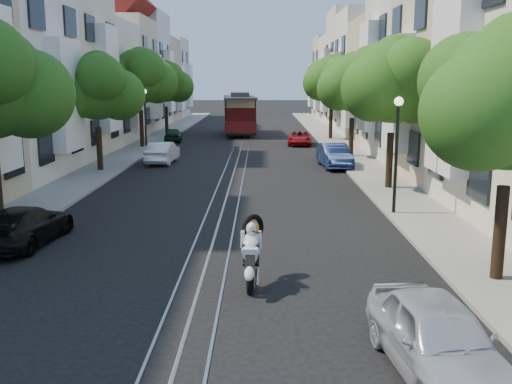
{
  "coord_description": "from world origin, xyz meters",
  "views": [
    {
      "loc": [
        1.47,
        -16.28,
        4.85
      ],
      "look_at": [
        1.29,
        2.65,
        1.13
      ],
      "focal_mm": 40.0,
      "sensor_mm": 36.0,
      "label": 1
    }
  ],
  "objects_px": {
    "tree_w_d": "(166,83)",
    "cable_car": "(240,112)",
    "tree_e_c": "(354,84)",
    "lamp_west": "(145,111)",
    "parked_car_e_far": "(300,138)",
    "parked_car_w_far": "(173,135)",
    "tree_w_b": "(97,89)",
    "lamp_east": "(397,138)",
    "parked_car_e_near": "(438,338)",
    "parked_car_w_mid": "(163,152)",
    "tree_e_b": "(395,83)",
    "parked_car_w_near": "(25,225)",
    "sportbike_rider": "(251,250)",
    "parked_car_e_mid": "(334,156)",
    "tree_e_d": "(333,80)",
    "tree_w_c": "(140,77)"
  },
  "relations": [
    {
      "from": "parked_car_w_far",
      "to": "tree_w_d",
      "type": "bearing_deg",
      "value": -82.64
    },
    {
      "from": "tree_w_c",
      "to": "parked_car_e_mid",
      "type": "relative_size",
      "value": 1.74
    },
    {
      "from": "cable_car",
      "to": "parked_car_w_mid",
      "type": "height_order",
      "value": "cable_car"
    },
    {
      "from": "lamp_east",
      "to": "parked_car_e_mid",
      "type": "relative_size",
      "value": 1.02
    },
    {
      "from": "tree_e_b",
      "to": "tree_w_b",
      "type": "height_order",
      "value": "tree_e_b"
    },
    {
      "from": "tree_w_d",
      "to": "parked_car_w_mid",
      "type": "height_order",
      "value": "tree_w_d"
    },
    {
      "from": "tree_e_c",
      "to": "parked_car_e_mid",
      "type": "bearing_deg",
      "value": -111.08
    },
    {
      "from": "tree_e_b",
      "to": "tree_e_d",
      "type": "height_order",
      "value": "tree_e_d"
    },
    {
      "from": "tree_w_d",
      "to": "parked_car_e_near",
      "type": "height_order",
      "value": "tree_w_d"
    },
    {
      "from": "tree_e_b",
      "to": "tree_e_c",
      "type": "distance_m",
      "value": 11.0
    },
    {
      "from": "tree_w_d",
      "to": "cable_car",
      "type": "relative_size",
      "value": 0.71
    },
    {
      "from": "tree_e_c",
      "to": "parked_car_e_near",
      "type": "distance_m",
      "value": 27.87
    },
    {
      "from": "lamp_east",
      "to": "lamp_west",
      "type": "relative_size",
      "value": 1.0
    },
    {
      "from": "parked_car_w_far",
      "to": "lamp_west",
      "type": "bearing_deg",
      "value": 78.93
    },
    {
      "from": "sportbike_rider",
      "to": "parked_car_e_far",
      "type": "bearing_deg",
      "value": 86.01
    },
    {
      "from": "tree_w_b",
      "to": "lamp_west",
      "type": "distance_m",
      "value": 8.22
    },
    {
      "from": "parked_car_e_near",
      "to": "parked_car_w_near",
      "type": "distance_m",
      "value": 12.58
    },
    {
      "from": "tree_w_c",
      "to": "sportbike_rider",
      "type": "height_order",
      "value": "tree_w_c"
    },
    {
      "from": "cable_car",
      "to": "tree_e_b",
      "type": "bearing_deg",
      "value": -77.29
    },
    {
      "from": "sportbike_rider",
      "to": "parked_car_w_near",
      "type": "height_order",
      "value": "sportbike_rider"
    },
    {
      "from": "tree_w_b",
      "to": "sportbike_rider",
      "type": "xyz_separation_m",
      "value": [
        8.37,
        -17.29,
        -3.51
      ]
    },
    {
      "from": "parked_car_e_mid",
      "to": "parked_car_e_far",
      "type": "xyz_separation_m",
      "value": [
        -1.2,
        11.38,
        -0.14
      ]
    },
    {
      "from": "parked_car_w_near",
      "to": "parked_car_e_near",
      "type": "bearing_deg",
      "value": 147.83
    },
    {
      "from": "tree_w_b",
      "to": "parked_car_e_mid",
      "type": "height_order",
      "value": "tree_w_b"
    },
    {
      "from": "tree_w_d",
      "to": "lamp_west",
      "type": "height_order",
      "value": "tree_w_d"
    },
    {
      "from": "tree_e_c",
      "to": "lamp_east",
      "type": "relative_size",
      "value": 1.57
    },
    {
      "from": "tree_w_d",
      "to": "lamp_east",
      "type": "xyz_separation_m",
      "value": [
        13.44,
        -31.98,
        -1.75
      ]
    },
    {
      "from": "lamp_west",
      "to": "cable_car",
      "type": "xyz_separation_m",
      "value": [
        5.8,
        13.68,
        -0.8
      ]
    },
    {
      "from": "lamp_west",
      "to": "parked_car_e_far",
      "type": "bearing_deg",
      "value": 25.26
    },
    {
      "from": "parked_car_e_near",
      "to": "parked_car_e_far",
      "type": "xyz_separation_m",
      "value": [
        0.0,
        34.51,
        -0.13
      ]
    },
    {
      "from": "tree_w_d",
      "to": "cable_car",
      "type": "xyz_separation_m",
      "value": [
        6.64,
        -0.3,
        -2.55
      ]
    },
    {
      "from": "lamp_east",
      "to": "tree_e_c",
      "type": "bearing_deg",
      "value": 86.56
    },
    {
      "from": "tree_e_b",
      "to": "parked_car_e_near",
      "type": "bearing_deg",
      "value": -99.87
    },
    {
      "from": "parked_car_w_near",
      "to": "lamp_east",
      "type": "bearing_deg",
      "value": -156.97
    },
    {
      "from": "cable_car",
      "to": "tree_w_d",
      "type": "bearing_deg",
      "value": 173.92
    },
    {
      "from": "tree_w_d",
      "to": "parked_car_e_near",
      "type": "xyz_separation_m",
      "value": [
        11.54,
        -43.44,
        -3.94
      ]
    },
    {
      "from": "tree_e_c",
      "to": "lamp_west",
      "type": "relative_size",
      "value": 1.57
    },
    {
      "from": "parked_car_e_near",
      "to": "tree_e_c",
      "type": "bearing_deg",
      "value": 77.66
    },
    {
      "from": "tree_e_c",
      "to": "parked_car_w_near",
      "type": "xyz_separation_m",
      "value": [
        -12.86,
        -19.81,
        -4.01
      ]
    },
    {
      "from": "tree_w_d",
      "to": "tree_w_b",
      "type": "bearing_deg",
      "value": -90.0
    },
    {
      "from": "sportbike_rider",
      "to": "parked_car_e_mid",
      "type": "height_order",
      "value": "sportbike_rider"
    },
    {
      "from": "sportbike_rider",
      "to": "cable_car",
      "type": "relative_size",
      "value": 0.21
    },
    {
      "from": "parked_car_e_mid",
      "to": "parked_car_w_mid",
      "type": "relative_size",
      "value": 1.05
    },
    {
      "from": "tree_e_c",
      "to": "tree_e_d",
      "type": "bearing_deg",
      "value": 90.0
    },
    {
      "from": "tree_w_d",
      "to": "parked_car_w_mid",
      "type": "distance_m",
      "value": 19.26
    },
    {
      "from": "lamp_west",
      "to": "sportbike_rider",
      "type": "height_order",
      "value": "lamp_west"
    },
    {
      "from": "parked_car_e_far",
      "to": "parked_car_w_far",
      "type": "bearing_deg",
      "value": 172.03
    },
    {
      "from": "parked_car_w_mid",
      "to": "tree_e_c",
      "type": "bearing_deg",
      "value": -164.28
    },
    {
      "from": "tree_w_d",
      "to": "parked_car_w_far",
      "type": "distance_m",
      "value": 7.98
    },
    {
      "from": "tree_w_c",
      "to": "lamp_west",
      "type": "xyz_separation_m",
      "value": [
        0.84,
        -2.98,
        -2.22
      ]
    }
  ]
}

